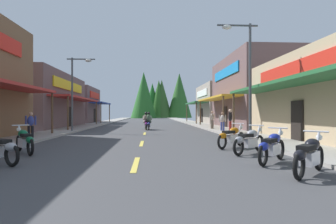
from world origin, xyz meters
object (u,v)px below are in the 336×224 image
(rider_cruising_lead, at_px, (149,122))
(pedestrian_browsing, at_px, (222,121))
(streetlamp_right, at_px, (244,64))
(motorcycle_parked_right_2, at_px, (249,140))
(pedestrian_by_shop, at_px, (230,119))
(pedestrian_strolling, at_px, (31,124))
(motorcycle_parked_right_1, at_px, (272,146))
(rider_cruising_trailing, at_px, (146,122))
(motorcycle_parked_right_3, at_px, (231,136))
(motorcycle_parked_left_3, at_px, (25,140))
(motorcycle_parked_right_0, at_px, (309,155))
(pedestrian_waiting, at_px, (212,119))
(streetlamp_left, at_px, (77,83))

(rider_cruising_lead, height_order, pedestrian_browsing, rider_cruising_lead)
(streetlamp_right, xyz_separation_m, motorcycle_parked_right_2, (-1.28, -4.32, -3.52))
(pedestrian_by_shop, height_order, pedestrian_strolling, pedestrian_by_shop)
(motorcycle_parked_right_1, relative_size, rider_cruising_lead, 0.77)
(rider_cruising_trailing, bearing_deg, motorcycle_parked_right_3, -166.64)
(pedestrian_strolling, bearing_deg, pedestrian_by_shop, -105.61)
(rider_cruising_trailing, xyz_separation_m, pedestrian_browsing, (5.94, -3.52, 0.23))
(motorcycle_parked_right_1, distance_m, motorcycle_parked_left_3, 8.53)
(motorcycle_parked_right_0, bearing_deg, pedestrian_by_shop, 38.53)
(pedestrian_waiting, bearing_deg, pedestrian_by_shop, -29.56)
(motorcycle_parked_right_3, relative_size, pedestrian_browsing, 1.06)
(motorcycle_parked_left_3, distance_m, rider_cruising_lead, 14.68)
(pedestrian_by_shop, xyz_separation_m, pedestrian_waiting, (-0.36, 4.32, -0.07))
(motorcycle_parked_right_1, bearing_deg, pedestrian_waiting, 36.47)
(motorcycle_parked_right_0, height_order, pedestrian_browsing, pedestrian_browsing)
(streetlamp_right, distance_m, motorcycle_parked_right_0, 8.62)
(motorcycle_parked_right_2, relative_size, pedestrian_waiting, 1.01)
(streetlamp_right, xyz_separation_m, motorcycle_parked_left_3, (-9.44, -3.78, -3.52))
(streetlamp_left, bearing_deg, rider_cruising_lead, 25.24)
(streetlamp_right, distance_m, motorcycle_parked_right_1, 7.20)
(streetlamp_left, relative_size, motorcycle_parked_right_0, 3.53)
(pedestrian_by_shop, bearing_deg, motorcycle_parked_right_3, -74.48)
(streetlamp_left, bearing_deg, pedestrian_browsing, -3.60)
(motorcycle_parked_right_0, bearing_deg, motorcycle_parked_right_2, 50.40)
(pedestrian_by_shop, bearing_deg, streetlamp_left, -159.84)
(motorcycle_parked_right_3, bearing_deg, motorcycle_parked_right_2, -128.31)
(rider_cruising_lead, bearing_deg, streetlamp_right, -154.15)
(motorcycle_parked_left_3, relative_size, pedestrian_strolling, 1.14)
(motorcycle_parked_right_0, xyz_separation_m, rider_cruising_trailing, (-4.22, 18.22, 0.17))
(pedestrian_waiting, bearing_deg, rider_cruising_lead, -129.75)
(motorcycle_parked_right_3, height_order, motorcycle_parked_left_3, same)
(motorcycle_parked_right_2, distance_m, pedestrian_by_shop, 9.95)
(motorcycle_parked_right_1, height_order, rider_cruising_lead, rider_cruising_lead)
(rider_cruising_trailing, bearing_deg, motorcycle_parked_right_1, -169.50)
(motorcycle_parked_right_1, bearing_deg, pedestrian_strolling, 95.64)
(motorcycle_parked_right_1, distance_m, pedestrian_browsing, 13.21)
(rider_cruising_lead, distance_m, pedestrian_by_shop, 7.61)
(rider_cruising_lead, distance_m, pedestrian_waiting, 5.53)
(motorcycle_parked_right_1, distance_m, rider_cruising_trailing, 17.07)
(motorcycle_parked_right_1, height_order, pedestrian_by_shop, pedestrian_by_shop)
(motorcycle_parked_left_3, distance_m, pedestrian_by_shop, 13.77)
(streetlamp_right, xyz_separation_m, rider_cruising_lead, (-5.02, 10.22, -3.36))
(motorcycle_parked_left_3, distance_m, pedestrian_browsing, 14.72)
(motorcycle_parked_right_3, xyz_separation_m, pedestrian_waiting, (1.89, 12.27, 0.47))
(streetlamp_left, distance_m, rider_cruising_lead, 6.86)
(pedestrian_by_shop, bearing_deg, rider_cruising_lead, 171.69)
(streetlamp_left, distance_m, pedestrian_strolling, 6.79)
(motorcycle_parked_right_0, bearing_deg, motorcycle_parked_right_1, 53.23)
(streetlamp_right, xyz_separation_m, rider_cruising_trailing, (-5.27, 10.43, -3.36))
(streetlamp_left, relative_size, motorcycle_parked_right_3, 3.50)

